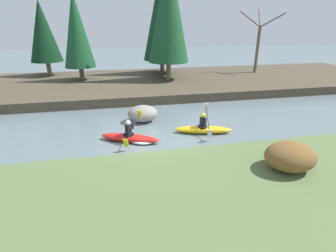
{
  "coord_description": "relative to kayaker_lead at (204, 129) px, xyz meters",
  "views": [
    {
      "loc": [
        -1.51,
        -10.12,
        5.01
      ],
      "look_at": [
        0.74,
        0.77,
        0.55
      ],
      "focal_mm": 28.0,
      "sensor_mm": 36.0,
      "label": 1
    }
  ],
  "objects": [
    {
      "name": "conifer_tree_mid_left",
      "position": [
        0.32,
        9.85,
        5.76
      ],
      "size": [
        3.15,
        3.15,
        9.38
      ],
      "color": "#7A664C",
      "rests_on": "riverbank_far"
    },
    {
      "name": "ground_plane",
      "position": [
        -2.53,
        -0.9,
        -0.22
      ],
      "size": [
        90.0,
        90.0,
        0.0
      ],
      "primitive_type": "plane",
      "color": "slate"
    },
    {
      "name": "conifer_tree_left",
      "position": [
        -6.56,
        10.97,
        4.18
      ],
      "size": [
        2.38,
        2.38,
        6.58
      ],
      "color": "brown",
      "rests_on": "riverbank_far"
    },
    {
      "name": "riverbank_far",
      "position": [
        -2.53,
        10.06,
        0.08
      ],
      "size": [
        44.0,
        10.43,
        0.6
      ],
      "color": "#4C4233",
      "rests_on": "ground"
    },
    {
      "name": "conifer_tree_far_left",
      "position": [
        -9.54,
        13.6,
        4.01
      ],
      "size": [
        2.63,
        2.63,
        6.1
      ],
      "color": "#7A664C",
      "rests_on": "riverbank_far"
    },
    {
      "name": "riverbank_near",
      "position": [
        -2.53,
        -6.3,
        0.2
      ],
      "size": [
        44.0,
        6.65,
        0.84
      ],
      "color": "#5B7042",
      "rests_on": "ground"
    },
    {
      "name": "kayaker_middle",
      "position": [
        -3.44,
        -0.3,
        -0.02
      ],
      "size": [
        2.71,
        1.96,
        1.2
      ],
      "rotation": [
        0.0,
        0.0,
        -0.42
      ],
      "color": "red",
      "rests_on": "ground"
    },
    {
      "name": "kayaker_lead",
      "position": [
        0.0,
        0.0,
        0.0
      ],
      "size": [
        2.78,
        2.05,
        1.2
      ],
      "rotation": [
        0.0,
        0.0,
        -0.23
      ],
      "color": "yellow",
      "rests_on": "ground"
    },
    {
      "name": "bare_tree_mid_upstream",
      "position": [
        8.81,
        11.32,
        2.94
      ],
      "size": [
        3.02,
        2.99,
        5.43
      ],
      "color": "brown",
      "rests_on": "riverbank_far"
    },
    {
      "name": "boulder_midstream",
      "position": [
        -2.7,
        2.14,
        0.22
      ],
      "size": [
        1.57,
        1.23,
        0.89
      ],
      "color": "gray",
      "rests_on": "ground"
    },
    {
      "name": "conifer_tree_centre",
      "position": [
        0.32,
        12.72,
        5.35
      ],
      "size": [
        3.28,
        3.28,
        8.78
      ],
      "color": "brown",
      "rests_on": "riverbank_far"
    },
    {
      "name": "shrub_clump_third",
      "position": [
        0.94,
        -4.99,
        1.04
      ],
      "size": [
        1.56,
        1.3,
        0.84
      ],
      "color": "brown",
      "rests_on": "riverbank_near"
    }
  ]
}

